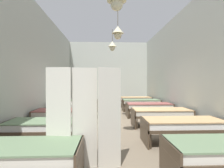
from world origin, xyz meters
TOP-DOWN VIEW (x-y plane):
  - ground_plane at (0.00, 0.00)m, footprint 5.86×11.80m
  - room_shell at (0.00, 1.18)m, footprint 5.66×11.40m
  - bed_left_row_0 at (-1.58, -4.08)m, footprint 1.90×0.84m
  - bed_left_row_1 at (-1.58, -2.45)m, footprint 1.90×0.84m
  - bed_right_row_1 at (1.58, -2.45)m, footprint 1.90×0.84m
  - bed_left_row_2 at (-1.58, -0.82)m, footprint 1.90×0.84m
  - bed_right_row_2 at (1.58, -0.82)m, footprint 1.90×0.84m
  - bed_left_row_3 at (-1.58, 0.82)m, footprint 1.90×0.84m
  - bed_right_row_3 at (1.58, 0.82)m, footprint 1.90×0.84m
  - bed_left_row_4 at (-1.58, 2.45)m, footprint 1.90×0.84m
  - bed_right_row_4 at (1.58, 2.45)m, footprint 1.90×0.84m
  - bed_left_row_5 at (-1.58, 4.08)m, footprint 1.90×0.84m
  - bed_right_row_5 at (1.58, 4.08)m, footprint 1.90×0.84m
  - nurse_near_aisle at (-0.10, 0.37)m, footprint 0.52×0.52m
  - patient_seated_primary at (-1.23, 4.18)m, footprint 0.44×0.44m
  - privacy_screen at (-0.63, -3.66)m, footprint 1.25×0.21m

SIDE VIEW (x-z plane):
  - ground_plane at x=0.00m, z-range -0.10..0.00m
  - bed_left_row_0 at x=-1.58m, z-range 0.15..0.73m
  - bed_left_row_1 at x=-1.58m, z-range 0.15..0.73m
  - bed_right_row_1 at x=1.58m, z-range 0.15..0.73m
  - bed_left_row_2 at x=-1.58m, z-range 0.15..0.73m
  - bed_right_row_2 at x=1.58m, z-range 0.15..0.73m
  - bed_left_row_3 at x=-1.58m, z-range 0.15..0.73m
  - bed_right_row_3 at x=1.58m, z-range 0.15..0.73m
  - bed_left_row_4 at x=-1.58m, z-range 0.15..0.73m
  - bed_right_row_4 at x=1.58m, z-range 0.15..0.73m
  - bed_left_row_5 at x=-1.58m, z-range 0.15..0.73m
  - bed_right_row_5 at x=1.58m, z-range 0.15..0.73m
  - nurse_near_aisle at x=-0.10m, z-range -0.21..1.27m
  - privacy_screen at x=-0.63m, z-range 0.00..1.70m
  - patient_seated_primary at x=-1.23m, z-range 0.47..1.27m
  - room_shell at x=0.00m, z-range 0.00..4.21m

